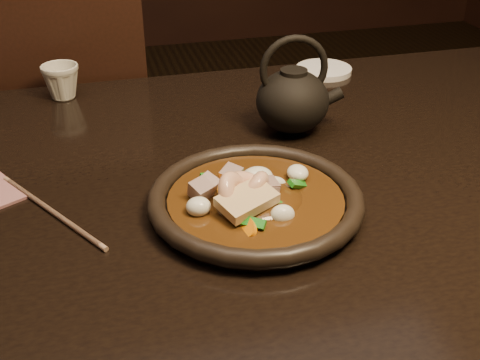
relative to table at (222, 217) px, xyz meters
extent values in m
cube|color=black|center=(0.00, 0.00, 0.06)|extent=(1.60, 0.90, 0.04)
cylinder|color=black|center=(0.72, 0.37, -0.32)|extent=(0.06, 0.06, 0.71)
cube|color=black|center=(-0.26, 0.69, -0.21)|extent=(0.47, 0.47, 0.04)
cylinder|color=black|center=(-0.07, 0.87, -0.45)|extent=(0.04, 0.04, 0.44)
cylinder|color=black|center=(-0.09, 0.50, -0.45)|extent=(0.04, 0.04, 0.44)
cylinder|color=black|center=(-0.44, 0.88, -0.45)|extent=(0.04, 0.04, 0.44)
cylinder|color=black|center=(-0.45, 0.51, -0.45)|extent=(0.04, 0.04, 0.44)
cube|color=black|center=(-0.27, 0.49, 0.05)|extent=(0.43, 0.05, 0.48)
cylinder|color=black|center=(0.02, -0.11, 0.08)|extent=(0.28, 0.28, 0.01)
torus|color=black|center=(0.02, -0.11, 0.10)|extent=(0.30, 0.30, 0.03)
cylinder|color=#391F0A|center=(0.02, -0.11, 0.09)|extent=(0.25, 0.25, 0.01)
ellipsoid|color=#391F0A|center=(0.02, -0.11, 0.09)|extent=(0.14, 0.13, 0.04)
torus|color=#E1B18E|center=(0.02, -0.10, 0.11)|extent=(0.09, 0.09, 0.04)
torus|color=#E1B18E|center=(0.02, -0.10, 0.11)|extent=(0.08, 0.08, 0.06)
torus|color=#E1B18E|center=(-0.01, -0.12, 0.11)|extent=(0.07, 0.07, 0.06)
cube|color=gray|center=(-0.03, -0.07, 0.10)|extent=(0.04, 0.04, 0.04)
cube|color=gray|center=(0.04, -0.10, 0.11)|extent=(0.03, 0.03, 0.03)
cube|color=gray|center=(0.04, -0.11, 0.10)|extent=(0.04, 0.04, 0.03)
cube|color=gray|center=(-0.05, -0.09, 0.11)|extent=(0.04, 0.04, 0.03)
cube|color=gray|center=(0.03, -0.10, 0.11)|extent=(0.03, 0.03, 0.03)
cube|color=gray|center=(0.01, -0.05, 0.10)|extent=(0.04, 0.04, 0.03)
cylinder|color=orange|center=(0.02, -0.13, 0.10)|extent=(0.05, 0.04, 0.03)
cylinder|color=orange|center=(-0.01, -0.11, 0.11)|extent=(0.05, 0.06, 0.03)
cylinder|color=orange|center=(0.05, -0.12, 0.10)|extent=(0.05, 0.05, 0.04)
cylinder|color=orange|center=(-0.01, -0.17, 0.10)|extent=(0.05, 0.05, 0.04)
cylinder|color=orange|center=(0.01, -0.09, 0.10)|extent=(0.05, 0.05, 0.05)
cylinder|color=orange|center=(-0.02, -0.06, 0.10)|extent=(0.05, 0.06, 0.04)
cube|color=#1A7215|center=(0.09, -0.10, 0.10)|extent=(0.04, 0.03, 0.03)
cube|color=#1A7215|center=(0.04, -0.11, 0.11)|extent=(0.02, 0.04, 0.03)
cube|color=#1A7215|center=(0.03, -0.05, 0.10)|extent=(0.03, 0.04, 0.02)
cube|color=#1A7215|center=(-0.03, -0.06, 0.10)|extent=(0.02, 0.04, 0.02)
cube|color=#1A7215|center=(0.05, -0.15, 0.10)|extent=(0.04, 0.03, 0.03)
cube|color=#1A7215|center=(0.00, -0.17, 0.10)|extent=(0.04, 0.04, 0.01)
ellipsoid|color=silver|center=(0.05, -0.16, 0.10)|extent=(0.03, 0.03, 0.03)
ellipsoid|color=silver|center=(0.04, -0.07, 0.11)|extent=(0.05, 0.04, 0.03)
ellipsoid|color=silver|center=(0.05, -0.09, 0.10)|extent=(0.05, 0.02, 0.03)
ellipsoid|color=silver|center=(0.10, -0.07, 0.11)|extent=(0.03, 0.04, 0.02)
ellipsoid|color=silver|center=(0.02, -0.12, 0.10)|extent=(0.04, 0.03, 0.03)
ellipsoid|color=silver|center=(0.02, -0.07, 0.10)|extent=(0.05, 0.04, 0.02)
ellipsoid|color=silver|center=(-0.06, -0.12, 0.11)|extent=(0.03, 0.03, 0.03)
cube|color=#D3B47E|center=(0.00, -0.14, 0.12)|extent=(0.09, 0.08, 0.03)
cylinder|color=white|center=(0.01, -0.01, 0.08)|extent=(0.10, 0.10, 0.01)
cylinder|color=white|center=(0.32, 0.38, 0.08)|extent=(0.12, 0.12, 0.01)
imported|color=beige|center=(-0.23, 0.38, 0.11)|extent=(0.08, 0.07, 0.07)
cylinder|color=#9F785B|center=(-0.25, -0.05, 0.08)|extent=(0.14, 0.21, 0.01)
cylinder|color=#9F785B|center=(-0.25, -0.04, 0.08)|extent=(0.14, 0.21, 0.01)
ellipsoid|color=black|center=(0.16, 0.12, 0.13)|extent=(0.13, 0.13, 0.11)
cylinder|color=black|center=(0.16, 0.12, 0.18)|extent=(0.05, 0.05, 0.02)
cylinder|color=black|center=(0.22, 0.11, 0.13)|extent=(0.06, 0.03, 0.04)
torus|color=black|center=(0.16, 0.12, 0.19)|extent=(0.12, 0.02, 0.12)
camera|label=1|loc=(-0.18, -0.78, 0.54)|focal=45.00mm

